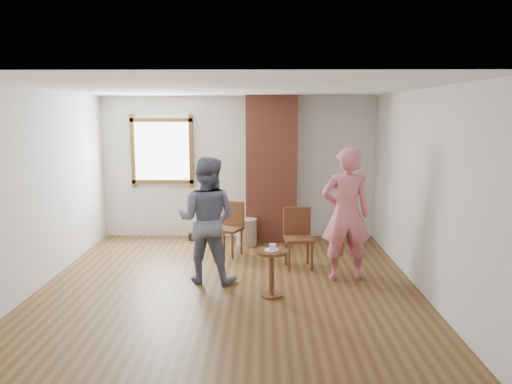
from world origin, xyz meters
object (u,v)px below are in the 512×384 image
stoneware_crock (247,232)px  side_table (272,265)px  man (207,220)px  person_pink (346,214)px  dining_chair_left (230,225)px  dining_chair_right (298,234)px

stoneware_crock → side_table: bearing=-81.0°
side_table → man: 1.14m
side_table → person_pink: bearing=33.1°
dining_chair_left → person_pink: 2.13m
man → person_pink: size_ratio=0.93×
stoneware_crock → dining_chair_left: (-0.25, -0.57, 0.25)m
stoneware_crock → dining_chair_right: size_ratio=0.52×
stoneware_crock → dining_chair_right: dining_chair_right is taller
stoneware_crock → side_table: size_ratio=0.78×
dining_chair_right → stoneware_crock: bearing=117.9°
stoneware_crock → person_pink: 2.40m
side_table → man: man is taller
dining_chair_right → side_table: dining_chair_right is taller
dining_chair_left → dining_chair_right: (1.07, -0.65, 0.02)m
stoneware_crock → person_pink: bearing=-51.9°
dining_chair_right → side_table: 1.33m
side_table → stoneware_crock: bearing=99.0°
stoneware_crock → person_pink: person_pink is taller
man → person_pink: bearing=-166.2°
side_table → person_pink: person_pink is taller
person_pink → dining_chair_left: bearing=-38.4°
stoneware_crock → side_table: 2.51m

